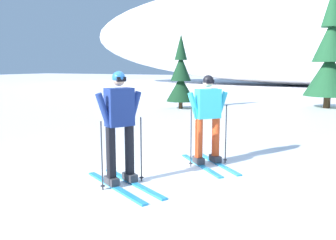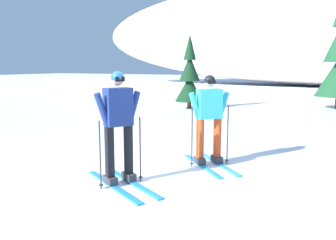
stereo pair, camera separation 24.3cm
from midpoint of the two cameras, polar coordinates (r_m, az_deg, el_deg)
The scene contains 4 objects.
ground_plane at distance 6.13m, azimuth 0.19°, elevation -9.03°, with size 120.00×120.00×0.00m, color white.
skier_navy_jacket at distance 5.54m, azimuth -6.75°, elevation -0.98°, with size 1.75×1.23×1.80m.
skier_cyan_jacket at distance 6.67m, azimuth 7.76°, elevation 0.33°, with size 1.45×1.45×1.71m.
pine_tree_far_left at distance 15.40m, azimuth 3.98°, elevation 6.87°, with size 1.25×1.25×3.24m.
Camera 2 is at (2.76, -5.14, 1.88)m, focal length 37.52 mm.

